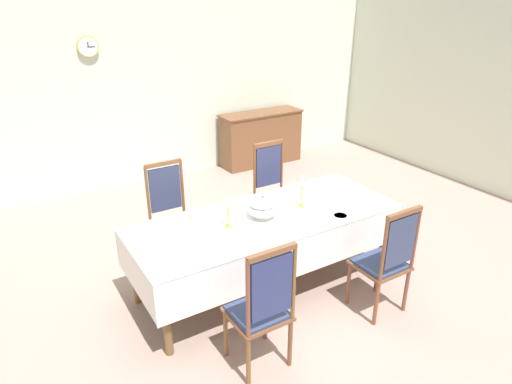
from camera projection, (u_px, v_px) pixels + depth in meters
The scene contains 17 objects.
ground at pixel (266, 286), 4.64m from camera, with size 8.23×6.79×0.04m, color tan.
back_wall at pixel (140, 66), 6.60m from camera, with size 8.23×0.08×3.54m, color silver.
dining_table at pixel (266, 223), 4.35m from camera, with size 2.61×1.01×0.77m.
tablecloth at pixel (266, 226), 4.36m from camera, with size 2.63×1.03×0.40m.
chair_south_a at pixel (262, 307), 3.40m from camera, with size 0.44×0.42×1.13m.
chair_north_a at pixel (171, 215), 4.82m from camera, with size 0.44×0.42×1.13m.
chair_south_b at pixel (386, 259), 4.03m from camera, with size 0.44×0.42×1.09m.
chair_north_b at pixel (274, 189), 5.45m from camera, with size 0.44×0.42×1.14m.
soup_tureen at pixel (263, 207), 4.26m from camera, with size 0.29×0.29×0.23m.
candlestick_west at pixel (228, 215), 4.07m from camera, with size 0.07×0.07×0.31m.
candlestick_east at pixel (302, 195), 4.47m from camera, with size 0.07×0.07×0.33m.
bowl_near_left at pixel (340, 216), 4.28m from camera, with size 0.15×0.15×0.03m.
bowl_near_right at pixel (200, 215), 4.31m from camera, with size 0.14×0.14×0.03m.
spoon_primary at pixel (347, 214), 4.36m from camera, with size 0.03×0.18×0.01m.
spoon_secondary at pixel (190, 217), 4.29m from camera, with size 0.06×0.17×0.01m.
sideboard at pixel (261, 138), 7.79m from camera, with size 1.44×0.48×0.90m.
mounted_clock at pixel (88, 47), 6.08m from camera, with size 0.28×0.06×0.28m.
Camera 1 is at (-2.10, -3.24, 2.73)m, focal length 31.69 mm.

